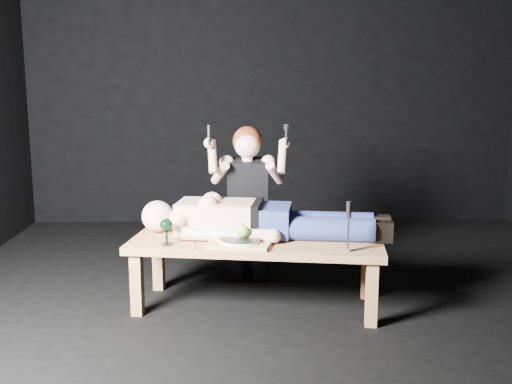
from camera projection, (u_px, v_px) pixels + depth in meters
ground at (297, 307)px, 3.90m from camera, size 5.00×5.00×0.00m
back_wall at (274, 77)px, 6.09m from camera, size 5.00×0.00×5.00m
table at (256, 273)px, 3.87m from camera, size 1.68×0.84×0.45m
lying_man at (266, 215)px, 3.91m from camera, size 1.70×0.75×0.27m
kneeling_woman at (248, 202)px, 4.34m from camera, size 0.64×0.72×1.18m
serving_tray at (240, 243)px, 3.70m from camera, size 0.43×0.35×0.02m
plate at (240, 240)px, 3.69m from camera, size 0.30×0.30×0.02m
apple at (243, 232)px, 3.69m from camera, size 0.08×0.08×0.08m
goblet at (167, 232)px, 3.69m from camera, size 0.09×0.09×0.17m
fork_flat at (193, 245)px, 3.68m from camera, size 0.04×0.17×0.01m
knife_flat at (264, 248)px, 3.62m from camera, size 0.08×0.16×0.01m
spoon_flat at (259, 244)px, 3.72m from camera, size 0.07×0.16×0.01m
carving_knife at (348, 227)px, 3.53m from camera, size 0.05×0.05×0.30m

